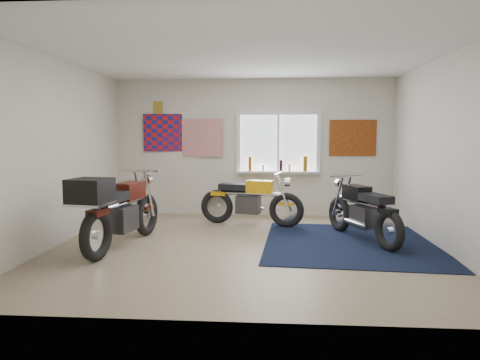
# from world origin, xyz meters

# --- Properties ---
(ground) EXTENTS (5.50, 5.50, 0.00)m
(ground) POSITION_xyz_m (0.00, 0.00, 0.00)
(ground) COLOR #9E896B
(ground) RESTS_ON ground
(room_shell) EXTENTS (5.50, 5.50, 5.50)m
(room_shell) POSITION_xyz_m (0.00, 0.00, 1.64)
(room_shell) COLOR white
(room_shell) RESTS_ON ground
(navy_rug) EXTENTS (2.67, 2.77, 0.01)m
(navy_rug) POSITION_xyz_m (1.54, 0.29, 0.01)
(navy_rug) COLOR black
(navy_rug) RESTS_ON ground
(window_assembly) EXTENTS (1.66, 0.17, 1.26)m
(window_assembly) POSITION_xyz_m (0.50, 2.47, 1.37)
(window_assembly) COLOR white
(window_assembly) RESTS_ON room_shell
(oil_bottles) EXTENTS (1.16, 0.09, 0.30)m
(oil_bottles) POSITION_xyz_m (0.60, 2.40, 1.03)
(oil_bottles) COLOR brown
(oil_bottles) RESTS_ON window_assembly
(flag_display) EXTENTS (1.60, 0.10, 1.17)m
(flag_display) POSITION_xyz_m (-1.90, 2.48, 2.15)
(flag_display) COLOR red
(flag_display) RESTS_ON room_shell
(triumph_poster) EXTENTS (0.90, 0.03, 0.70)m
(triumph_poster) POSITION_xyz_m (1.95, 2.48, 1.55)
(triumph_poster) COLOR #A54C14
(triumph_poster) RESTS_ON room_shell
(yellow_triumph) EXTENTS (1.88, 0.66, 0.96)m
(yellow_triumph) POSITION_xyz_m (-0.00, 1.50, 0.42)
(yellow_triumph) COLOR black
(yellow_triumph) RESTS_ON ground
(black_chrome_bike) EXTENTS (0.87, 1.81, 0.98)m
(black_chrome_bike) POSITION_xyz_m (1.75, 0.50, 0.43)
(black_chrome_bike) COLOR black
(black_chrome_bike) RESTS_ON navy_rug
(maroon_tourer) EXTENTS (0.80, 2.13, 1.08)m
(maroon_tourer) POSITION_xyz_m (-1.78, -0.27, 0.56)
(maroon_tourer) COLOR black
(maroon_tourer) RESTS_ON ground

